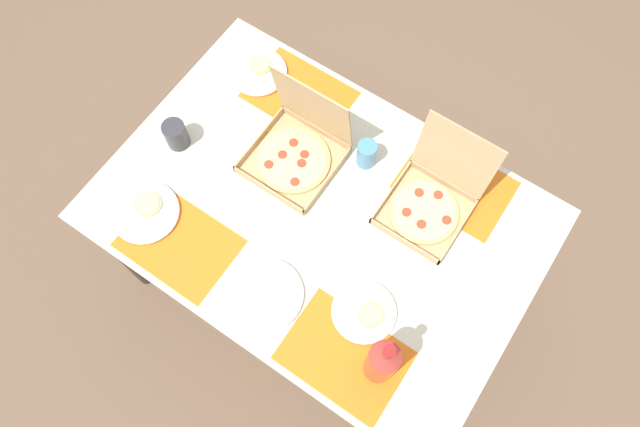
{
  "coord_description": "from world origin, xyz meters",
  "views": [
    {
      "loc": [
        0.41,
        -0.61,
        2.57
      ],
      "look_at": [
        0.0,
        0.0,
        0.77
      ],
      "focal_mm": 33.3,
      "sensor_mm": 36.0,
      "label": 1
    }
  ],
  "objects": [
    {
      "name": "plate_far_left",
      "position": [
        -0.49,
        0.33,
        0.78
      ],
      "size": [
        0.2,
        0.2,
        0.03
      ],
      "color": "white",
      "rests_on": "dining_table"
    },
    {
      "name": "plate_far_right",
      "position": [
        0.3,
        -0.2,
        0.78
      ],
      "size": [
        0.2,
        0.2,
        0.03
      ],
      "color": "white",
      "rests_on": "dining_table"
    },
    {
      "name": "fork_by_far_left",
      "position": [
        0.57,
        0.28,
        0.77
      ],
      "size": [
        0.14,
        0.15,
        0.0
      ],
      "primitive_type": "cube",
      "rotation": [
        0.0,
        0.0,
        2.33
      ],
      "color": "#B7B7BC",
      "rests_on": "dining_table"
    },
    {
      "name": "soda_bottle",
      "position": [
        0.42,
        -0.31,
        0.9
      ],
      "size": [
        0.09,
        0.09,
        0.32
      ],
      "color": "#B2382D",
      "rests_on": "dining_table"
    },
    {
      "name": "placemat_far_left",
      "position": [
        -0.32,
        0.34,
        0.77
      ],
      "size": [
        0.36,
        0.26,
        0.0
      ],
      "primitive_type": "cube",
      "color": "orange",
      "rests_on": "dining_table"
    },
    {
      "name": "cup_clear_right",
      "position": [
        -0.55,
        -0.05,
        0.82
      ],
      "size": [
        0.08,
        0.08,
        0.1
      ],
      "primitive_type": "cylinder",
      "color": "#333338",
      "rests_on": "dining_table"
    },
    {
      "name": "pizza_box_corner_left",
      "position": [
        0.28,
        0.22,
        0.82
      ],
      "size": [
        0.26,
        0.3,
        0.29
      ],
      "color": "tan",
      "rests_on": "dining_table"
    },
    {
      "name": "dining_table",
      "position": [
        0.0,
        0.0,
        0.66
      ],
      "size": [
        1.41,
        0.98,
        0.77
      ],
      "color": "#3F3328",
      "rests_on": "ground_plane"
    },
    {
      "name": "plate_middle",
      "position": [
        -0.47,
        -0.32,
        0.78
      ],
      "size": [
        0.22,
        0.22,
        0.03
      ],
      "color": "white",
      "rests_on": "dining_table"
    },
    {
      "name": "placemat_near_right",
      "position": [
        0.32,
        -0.34,
        0.77
      ],
      "size": [
        0.36,
        0.26,
        0.0
      ],
      "primitive_type": "cube",
      "color": "orange",
      "rests_on": "dining_table"
    },
    {
      "name": "cup_spare",
      "position": [
        0.02,
        0.25,
        0.82
      ],
      "size": [
        0.06,
        0.06,
        0.11
      ],
      "primitive_type": "cylinder",
      "color": "teal",
      "rests_on": "dining_table"
    },
    {
      "name": "placemat_far_right",
      "position": [
        0.32,
        0.34,
        0.77
      ],
      "size": [
        0.36,
        0.26,
        0.0
      ],
      "primitive_type": "cube",
      "color": "orange",
      "rests_on": "dining_table"
    },
    {
      "name": "ground_plane",
      "position": [
        0.0,
        0.0,
        0.0
      ],
      "size": [
        6.0,
        6.0,
        0.0
      ],
      "primitive_type": "plane",
      "color": "brown"
    },
    {
      "name": "placemat_near_left",
      "position": [
        -0.32,
        -0.34,
        0.77
      ],
      "size": [
        0.36,
        0.26,
        0.0
      ],
      "primitive_type": "cube",
      "color": "orange",
      "rests_on": "dining_table"
    },
    {
      "name": "knife_by_near_left",
      "position": [
        0.58,
        -0.12,
        0.77
      ],
      "size": [
        0.2,
        0.11,
        0.0
      ],
      "primitive_type": "cube",
      "rotation": [
        0.0,
        0.0,
        5.84
      ],
      "color": "#B7B7BC",
      "rests_on": "dining_table"
    },
    {
      "name": "plate_near_right",
      "position": [
        0.01,
        -0.32,
        0.78
      ],
      "size": [
        0.24,
        0.24,
        0.02
      ],
      "color": "white",
      "rests_on": "dining_table"
    },
    {
      "name": "pizza_box_corner_right",
      "position": [
        -0.18,
        0.13,
        0.82
      ],
      "size": [
        0.29,
        0.29,
        0.32
      ],
      "color": "tan",
      "rests_on": "dining_table"
    }
  ]
}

